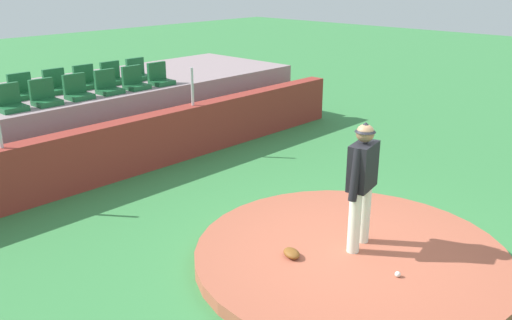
{
  "coord_description": "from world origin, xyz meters",
  "views": [
    {
      "loc": [
        -5.86,
        -3.7,
        3.9
      ],
      "look_at": [
        0.0,
        1.83,
        1.08
      ],
      "focal_mm": 38.31,
      "sensor_mm": 36.0,
      "label": 1
    }
  ],
  "objects_px": {
    "stadium_chair_1": "(45,97)",
    "stadium_chair_5": "(160,78)",
    "stadium_chair_2": "(77,91)",
    "fielding_glove": "(292,253)",
    "stadium_chair_0": "(10,102)",
    "stadium_chair_11": "(138,73)",
    "pitcher": "(362,177)",
    "stadium_chair_9": "(86,81)",
    "stadium_chair_10": "(113,77)",
    "stadium_chair_4": "(135,82)",
    "baseball": "(398,274)",
    "stadium_chair_7": "(23,90)",
    "stadium_chair_3": "(108,86)",
    "stadium_chair_8": "(57,85)"
  },
  "relations": [
    {
      "from": "stadium_chair_0",
      "to": "stadium_chair_1",
      "type": "height_order",
      "value": "same"
    },
    {
      "from": "pitcher",
      "to": "stadium_chair_10",
      "type": "distance_m",
      "value": 7.47
    },
    {
      "from": "stadium_chair_5",
      "to": "stadium_chair_10",
      "type": "distance_m",
      "value": 1.12
    },
    {
      "from": "stadium_chair_2",
      "to": "fielding_glove",
      "type": "bearing_deg",
      "value": 86.47
    },
    {
      "from": "stadium_chair_9",
      "to": "stadium_chair_8",
      "type": "bearing_deg",
      "value": -0.36
    },
    {
      "from": "stadium_chair_3",
      "to": "stadium_chair_9",
      "type": "distance_m",
      "value": 0.88
    },
    {
      "from": "stadium_chair_2",
      "to": "stadium_chair_11",
      "type": "bearing_deg",
      "value": -157.75
    },
    {
      "from": "stadium_chair_8",
      "to": "stadium_chair_4",
      "type": "bearing_deg",
      "value": 146.6
    },
    {
      "from": "baseball",
      "to": "stadium_chair_0",
      "type": "xyz_separation_m",
      "value": [
        -1.55,
        7.4,
        1.32
      ]
    },
    {
      "from": "pitcher",
      "to": "stadium_chair_2",
      "type": "relative_size",
      "value": 3.65
    },
    {
      "from": "stadium_chair_4",
      "to": "stadium_chair_1",
      "type": "bearing_deg",
      "value": -0.22
    },
    {
      "from": "stadium_chair_3",
      "to": "stadium_chair_7",
      "type": "bearing_deg",
      "value": -32.14
    },
    {
      "from": "stadium_chair_5",
      "to": "stadium_chair_9",
      "type": "bearing_deg",
      "value": -34.26
    },
    {
      "from": "baseball",
      "to": "fielding_glove",
      "type": "height_order",
      "value": "fielding_glove"
    },
    {
      "from": "pitcher",
      "to": "stadium_chair_11",
      "type": "bearing_deg",
      "value": 66.86
    },
    {
      "from": "stadium_chair_1",
      "to": "stadium_chair_8",
      "type": "distance_m",
      "value": 1.15
    },
    {
      "from": "stadium_chair_0",
      "to": "stadium_chair_11",
      "type": "bearing_deg",
      "value": -166.23
    },
    {
      "from": "stadium_chair_7",
      "to": "stadium_chair_4",
      "type": "bearing_deg",
      "value": 156.24
    },
    {
      "from": "stadium_chair_1",
      "to": "stadium_chair_3",
      "type": "distance_m",
      "value": 1.43
    },
    {
      "from": "stadium_chair_2",
      "to": "stadium_chair_3",
      "type": "xyz_separation_m",
      "value": [
        0.72,
        -0.01,
        0.0
      ]
    },
    {
      "from": "stadium_chair_2",
      "to": "stadium_chair_7",
      "type": "distance_m",
      "value": 1.17
    },
    {
      "from": "stadium_chair_1",
      "to": "stadium_chair_5",
      "type": "bearing_deg",
      "value": 179.52
    },
    {
      "from": "stadium_chair_2",
      "to": "stadium_chair_7",
      "type": "relative_size",
      "value": 1.0
    },
    {
      "from": "stadium_chair_3",
      "to": "stadium_chair_4",
      "type": "bearing_deg",
      "value": 178.16
    },
    {
      "from": "fielding_glove",
      "to": "stadium_chair_3",
      "type": "height_order",
      "value": "stadium_chair_3"
    },
    {
      "from": "stadium_chair_0",
      "to": "stadium_chair_5",
      "type": "bearing_deg",
      "value": 179.23
    },
    {
      "from": "baseball",
      "to": "stadium_chair_7",
      "type": "xyz_separation_m",
      "value": [
        -0.9,
        8.3,
        1.32
      ]
    },
    {
      "from": "fielding_glove",
      "to": "stadium_chair_11",
      "type": "relative_size",
      "value": 0.6
    },
    {
      "from": "pitcher",
      "to": "fielding_glove",
      "type": "bearing_deg",
      "value": 140.05
    },
    {
      "from": "stadium_chair_7",
      "to": "stadium_chair_9",
      "type": "relative_size",
      "value": 1.0
    },
    {
      "from": "stadium_chair_7",
      "to": "stadium_chair_10",
      "type": "height_order",
      "value": "same"
    },
    {
      "from": "pitcher",
      "to": "stadium_chair_4",
      "type": "height_order",
      "value": "pitcher"
    },
    {
      "from": "stadium_chair_9",
      "to": "baseball",
      "type": "bearing_deg",
      "value": 86.16
    },
    {
      "from": "stadium_chair_5",
      "to": "stadium_chair_0",
      "type": "bearing_deg",
      "value": -0.77
    },
    {
      "from": "stadium_chair_4",
      "to": "stadium_chair_11",
      "type": "bearing_deg",
      "value": -128.65
    },
    {
      "from": "baseball",
      "to": "stadium_chair_5",
      "type": "height_order",
      "value": "stadium_chair_5"
    },
    {
      "from": "stadium_chair_9",
      "to": "stadium_chair_10",
      "type": "xyz_separation_m",
      "value": [
        0.67,
        -0.02,
        0.0
      ]
    },
    {
      "from": "stadium_chair_0",
      "to": "stadium_chair_10",
      "type": "distance_m",
      "value": 2.91
    },
    {
      "from": "fielding_glove",
      "to": "stadium_chair_7",
      "type": "xyz_separation_m",
      "value": [
        -0.36,
        6.98,
        1.3
      ]
    },
    {
      "from": "stadium_chair_2",
      "to": "stadium_chair_10",
      "type": "bearing_deg",
      "value": -148.53
    },
    {
      "from": "baseball",
      "to": "stadium_chair_3",
      "type": "distance_m",
      "value": 7.52
    },
    {
      "from": "baseball",
      "to": "stadium_chair_3",
      "type": "bearing_deg",
      "value": 85.7
    },
    {
      "from": "stadium_chair_7",
      "to": "stadium_chair_11",
      "type": "height_order",
      "value": "same"
    },
    {
      "from": "pitcher",
      "to": "stadium_chair_10",
      "type": "bearing_deg",
      "value": 72.14
    },
    {
      "from": "stadium_chair_4",
      "to": "stadium_chair_11",
      "type": "xyz_separation_m",
      "value": [
        0.71,
        0.89,
        0.0
      ]
    },
    {
      "from": "stadium_chair_10",
      "to": "stadium_chair_11",
      "type": "distance_m",
      "value": 0.7
    },
    {
      "from": "baseball",
      "to": "stadium_chair_1",
      "type": "xyz_separation_m",
      "value": [
        -0.88,
        7.37,
        1.32
      ]
    },
    {
      "from": "stadium_chair_1",
      "to": "stadium_chair_11",
      "type": "xyz_separation_m",
      "value": [
        2.81,
        0.88,
        0.0
      ]
    },
    {
      "from": "pitcher",
      "to": "stadium_chair_2",
      "type": "height_order",
      "value": "pitcher"
    },
    {
      "from": "stadium_chair_2",
      "to": "stadium_chair_0",
      "type": "bearing_deg",
      "value": -0.06
    }
  ]
}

